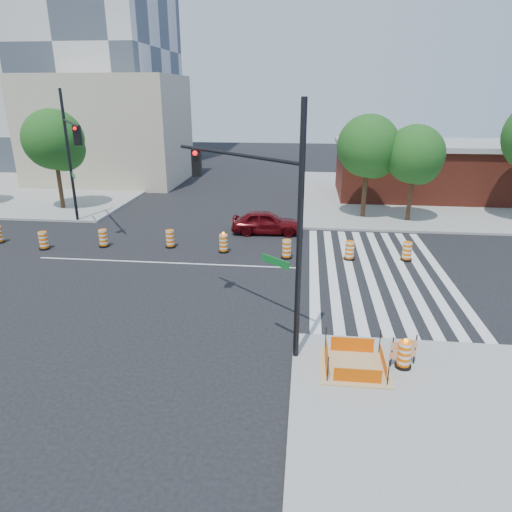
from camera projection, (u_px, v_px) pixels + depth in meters
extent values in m
plane|color=black|center=(166.00, 263.00, 24.11)|extent=(120.00, 120.00, 0.00)
cube|color=gray|center=(432.00, 196.00, 39.05)|extent=(22.00, 22.00, 0.15)
cube|color=gray|center=(36.00, 187.00, 42.77)|extent=(22.00, 22.00, 0.15)
cube|color=silver|center=(314.00, 269.00, 23.31)|extent=(0.45, 13.50, 0.01)
cube|color=silver|center=(332.00, 269.00, 23.21)|extent=(0.45, 13.50, 0.01)
cube|color=silver|center=(350.00, 270.00, 23.12)|extent=(0.45, 13.50, 0.01)
cube|color=silver|center=(368.00, 271.00, 23.03)|extent=(0.45, 13.50, 0.01)
cube|color=silver|center=(386.00, 271.00, 22.93)|extent=(0.45, 13.50, 0.01)
cube|color=silver|center=(404.00, 272.00, 22.84)|extent=(0.45, 13.50, 0.01)
cube|color=silver|center=(423.00, 273.00, 22.75)|extent=(0.45, 13.50, 0.01)
cube|color=silver|center=(441.00, 274.00, 22.65)|extent=(0.45, 13.50, 0.01)
cube|color=silver|center=(166.00, 263.00, 24.11)|extent=(14.00, 0.12, 0.01)
cube|color=tan|center=(354.00, 367.00, 14.71)|extent=(2.20, 2.20, 0.05)
cube|color=#E75604|center=(357.00, 376.00, 13.79)|extent=(1.44, 0.02, 0.55)
cube|color=#E75604|center=(352.00, 345.00, 15.47)|extent=(1.44, 0.02, 0.55)
cube|color=#E75604|center=(326.00, 358.00, 14.72)|extent=(0.02, 1.44, 0.55)
cube|color=#E75604|center=(383.00, 362.00, 14.53)|extent=(0.02, 1.44, 0.55)
cylinder|color=black|center=(328.00, 369.00, 13.82)|extent=(0.04, 0.04, 0.90)
cylinder|color=black|center=(388.00, 373.00, 13.63)|extent=(0.04, 0.04, 0.90)
cylinder|color=black|center=(326.00, 339.00, 15.50)|extent=(0.04, 0.04, 0.90)
cylinder|color=black|center=(380.00, 342.00, 15.32)|extent=(0.04, 0.04, 0.90)
cube|color=maroon|center=(435.00, 173.00, 38.36)|extent=(16.00, 8.00, 4.20)
cube|color=gray|center=(439.00, 145.00, 37.58)|extent=(16.50, 8.50, 0.40)
cube|color=#BBAE8F|center=(109.00, 130.00, 44.21)|extent=(14.00, 10.00, 10.00)
imported|color=#50060B|center=(266.00, 222.00, 28.87)|extent=(4.44, 1.97, 1.48)
cylinder|color=black|center=(300.00, 239.00, 14.00)|extent=(0.19, 0.19, 8.26)
cylinder|color=black|center=(234.00, 154.00, 15.37)|extent=(4.75, 4.16, 0.12)
cube|color=black|center=(197.00, 162.00, 17.04)|extent=(0.33, 0.29, 1.03)
sphere|color=#FF0C0C|center=(195.00, 153.00, 16.75)|extent=(0.19, 0.19, 0.19)
cube|color=#0C591E|center=(275.00, 261.00, 15.06)|extent=(0.96, 0.85, 0.26)
cylinder|color=black|center=(69.00, 157.00, 30.19)|extent=(0.19, 0.19, 8.59)
cylinder|color=black|center=(71.00, 123.00, 26.71)|extent=(3.74, 5.39, 0.13)
cube|color=black|center=(77.00, 135.00, 25.02)|extent=(0.34, 0.30, 1.07)
sphere|color=#FF0C0C|center=(75.00, 128.00, 24.73)|extent=(0.19, 0.19, 0.19)
cube|color=#0C591E|center=(74.00, 176.00, 29.67)|extent=(0.76, 1.09, 0.27)
cylinder|color=black|center=(403.00, 366.00, 14.73)|extent=(0.53, 0.53, 0.09)
cylinder|color=#FF6B05|center=(404.00, 354.00, 14.58)|extent=(0.42, 0.42, 0.84)
sphere|color=#FF990C|center=(406.00, 340.00, 14.41)|extent=(0.14, 0.14, 0.14)
cube|color=#FF6B05|center=(404.00, 345.00, 14.60)|extent=(0.87, 0.30, 0.30)
cube|color=#FF6B05|center=(403.00, 354.00, 14.71)|extent=(0.87, 0.30, 0.23)
cylinder|color=black|center=(392.00, 352.00, 14.60)|extent=(0.04, 0.04, 1.06)
cylinder|color=black|center=(415.00, 349.00, 14.74)|extent=(0.04, 0.04, 1.06)
cylinder|color=#382314|center=(59.00, 179.00, 34.19)|extent=(0.31, 0.31, 4.65)
sphere|color=#1B4A15|center=(53.00, 139.00, 33.20)|extent=(4.36, 4.36, 4.36)
sphere|color=#1B4A15|center=(63.00, 149.00, 33.67)|extent=(3.20, 3.20, 3.20)
sphere|color=#1B4A15|center=(48.00, 146.00, 33.21)|extent=(2.91, 2.91, 2.91)
cylinder|color=#382314|center=(365.00, 187.00, 31.80)|extent=(0.33, 0.33, 4.49)
sphere|color=#1B4A15|center=(368.00, 146.00, 30.84)|extent=(4.21, 4.21, 4.21)
sphere|color=#1B4A15|center=(374.00, 156.00, 31.31)|extent=(3.09, 3.09, 3.09)
sphere|color=#1B4A15|center=(362.00, 153.00, 30.84)|extent=(2.81, 2.81, 2.81)
cylinder|color=#382314|center=(410.00, 193.00, 30.94)|extent=(0.28, 0.28, 4.12)
sphere|color=#1B4A15|center=(415.00, 154.00, 30.06)|extent=(3.86, 3.86, 3.86)
sphere|color=#1B4A15|center=(420.00, 164.00, 30.49)|extent=(2.83, 2.83, 2.83)
sphere|color=#1B4A15|center=(409.00, 160.00, 30.07)|extent=(2.57, 2.57, 2.57)
cylinder|color=black|center=(0.00, 242.00, 27.30)|extent=(0.60, 0.60, 0.10)
cylinder|color=black|center=(45.00, 248.00, 26.19)|extent=(0.60, 0.60, 0.10)
cylinder|color=#FF6B05|center=(43.00, 240.00, 26.02)|extent=(0.48, 0.48, 0.95)
cylinder|color=black|center=(104.00, 246.00, 26.61)|extent=(0.60, 0.60, 0.10)
cylinder|color=#FF6B05|center=(103.00, 238.00, 26.44)|extent=(0.48, 0.48, 0.95)
cylinder|color=black|center=(171.00, 246.00, 26.51)|extent=(0.60, 0.60, 0.10)
cylinder|color=#FF6B05|center=(170.00, 238.00, 26.34)|extent=(0.48, 0.48, 0.95)
cylinder|color=black|center=(224.00, 251.00, 25.72)|extent=(0.60, 0.60, 0.10)
cylinder|color=#FF6B05|center=(224.00, 243.00, 25.55)|extent=(0.48, 0.48, 0.95)
sphere|color=#FF990C|center=(223.00, 233.00, 25.37)|extent=(0.16, 0.16, 0.16)
cylinder|color=black|center=(286.00, 257.00, 24.78)|extent=(0.60, 0.60, 0.10)
cylinder|color=#FF6B05|center=(287.00, 248.00, 24.61)|extent=(0.48, 0.48, 0.95)
cylinder|color=black|center=(349.00, 259.00, 24.57)|extent=(0.60, 0.60, 0.10)
cylinder|color=#FF6B05|center=(350.00, 250.00, 24.40)|extent=(0.48, 0.48, 0.95)
cylinder|color=black|center=(406.00, 259.00, 24.45)|extent=(0.60, 0.60, 0.10)
cylinder|color=#FF6B05|center=(407.00, 251.00, 24.28)|extent=(0.48, 0.48, 0.95)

